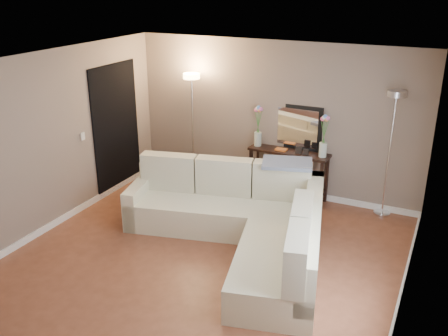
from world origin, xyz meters
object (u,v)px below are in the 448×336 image
at_px(sectional_sofa, 244,220).
at_px(floor_lamp_lit, 192,107).
at_px(console_table, 283,170).
at_px(floor_lamp_unlit, 392,129).

xyz_separation_m(sectional_sofa, floor_lamp_lit, (-1.72, 1.66, 1.04)).
height_order(console_table, floor_lamp_lit, floor_lamp_lit).
distance_m(sectional_sofa, floor_lamp_lit, 2.60).
xyz_separation_m(floor_lamp_lit, floor_lamp_unlit, (3.34, 0.14, -0.00)).
xyz_separation_m(sectional_sofa, floor_lamp_unlit, (1.62, 1.79, 1.04)).
bearing_deg(console_table, floor_lamp_lit, -176.08).
distance_m(sectional_sofa, floor_lamp_unlit, 2.63).
height_order(sectional_sofa, floor_lamp_unlit, floor_lamp_unlit).
relative_size(sectional_sofa, floor_lamp_unlit, 1.71).
bearing_deg(floor_lamp_lit, floor_lamp_unlit, 2.35).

